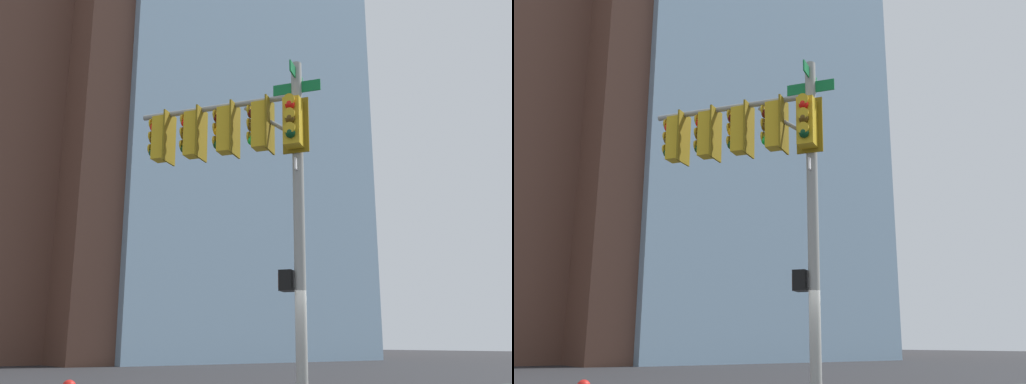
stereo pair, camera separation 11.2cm
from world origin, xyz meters
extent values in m
cylinder|color=gray|center=(-0.39, -0.23, 3.62)|extent=(0.22, 0.22, 7.23)
cylinder|color=gray|center=(-1.39, 1.27, 6.50)|extent=(2.11, 3.06, 0.12)
cylinder|color=gray|center=(-0.75, 0.31, 6.05)|extent=(0.65, 0.91, 0.75)
cube|color=#0F6B33|center=(-0.39, -0.23, 6.98)|extent=(0.79, 0.54, 0.24)
cube|color=#0F6B33|center=(-0.39, -0.23, 6.68)|extent=(0.59, 0.86, 0.24)
cube|color=white|center=(-0.39, -0.23, 4.98)|extent=(0.39, 0.28, 0.24)
cube|color=gold|center=(-0.82, 0.43, 5.94)|extent=(0.47, 0.47, 1.00)
cube|color=#775E0F|center=(-0.72, 0.27, 5.94)|extent=(0.47, 0.34, 1.16)
sphere|color=#470A07|center=(-0.94, 0.60, 6.24)|extent=(0.20, 0.20, 0.20)
cylinder|color=gold|center=(-0.97, 0.65, 6.33)|extent=(0.21, 0.16, 0.23)
sphere|color=#4C330A|center=(-0.94, 0.60, 5.94)|extent=(0.20, 0.20, 0.20)
cylinder|color=gold|center=(-0.97, 0.65, 6.03)|extent=(0.21, 0.16, 0.23)
sphere|color=green|center=(-0.94, 0.60, 5.64)|extent=(0.20, 0.20, 0.20)
cylinder|color=gold|center=(-0.97, 0.65, 5.73)|extent=(0.21, 0.16, 0.23)
cube|color=gold|center=(-1.26, 1.08, 5.94)|extent=(0.47, 0.47, 1.00)
cube|color=#775E0F|center=(-1.15, 0.92, 5.94)|extent=(0.47, 0.34, 1.16)
sphere|color=#470A07|center=(-1.37, 1.25, 6.24)|extent=(0.20, 0.20, 0.20)
cylinder|color=gold|center=(-1.41, 1.30, 6.33)|extent=(0.21, 0.16, 0.23)
sphere|color=#F29E0C|center=(-1.37, 1.25, 5.94)|extent=(0.20, 0.20, 0.20)
cylinder|color=gold|center=(-1.41, 1.30, 6.03)|extent=(0.21, 0.16, 0.23)
sphere|color=#0A3819|center=(-1.37, 1.25, 5.64)|extent=(0.20, 0.20, 0.20)
cylinder|color=gold|center=(-1.41, 1.30, 5.73)|extent=(0.21, 0.16, 0.23)
cube|color=gold|center=(-1.69, 1.73, 5.94)|extent=(0.47, 0.47, 1.00)
cube|color=#775E0F|center=(-1.59, 1.57, 5.94)|extent=(0.47, 0.34, 1.16)
sphere|color=red|center=(-1.81, 1.90, 6.24)|extent=(0.20, 0.20, 0.20)
cylinder|color=gold|center=(-1.84, 1.95, 6.33)|extent=(0.21, 0.16, 0.23)
sphere|color=#4C330A|center=(-1.81, 1.90, 5.94)|extent=(0.20, 0.20, 0.20)
cylinder|color=gold|center=(-1.84, 1.95, 6.03)|extent=(0.21, 0.16, 0.23)
sphere|color=#0A3819|center=(-1.81, 1.90, 5.64)|extent=(0.20, 0.20, 0.20)
cylinder|color=gold|center=(-1.84, 1.95, 5.73)|extent=(0.21, 0.16, 0.23)
cube|color=gold|center=(-2.13, 2.38, 5.94)|extent=(0.47, 0.47, 1.00)
cube|color=#775E0F|center=(-2.02, 2.22, 5.94)|extent=(0.47, 0.34, 1.16)
sphere|color=red|center=(-2.24, 2.55, 6.24)|extent=(0.20, 0.20, 0.20)
cylinder|color=gold|center=(-2.28, 2.61, 6.33)|extent=(0.21, 0.16, 0.23)
sphere|color=#4C330A|center=(-2.24, 2.55, 5.94)|extent=(0.20, 0.20, 0.20)
cylinder|color=gold|center=(-2.28, 2.61, 6.03)|extent=(0.21, 0.16, 0.23)
sphere|color=#0A3819|center=(-2.24, 2.55, 5.64)|extent=(0.20, 0.20, 0.20)
cylinder|color=gold|center=(-2.28, 2.61, 5.73)|extent=(0.21, 0.16, 0.23)
cube|color=gold|center=(-0.64, -0.40, 5.80)|extent=(0.47, 0.47, 1.00)
cube|color=#775E0F|center=(-0.49, -0.29, 5.80)|extent=(0.34, 0.47, 1.16)
sphere|color=red|center=(-0.81, -0.51, 6.10)|extent=(0.20, 0.20, 0.20)
cylinder|color=gold|center=(-0.87, -0.55, 6.19)|extent=(0.16, 0.21, 0.23)
sphere|color=#4C330A|center=(-0.81, -0.51, 5.80)|extent=(0.20, 0.20, 0.20)
cylinder|color=gold|center=(-0.87, -0.55, 5.89)|extent=(0.16, 0.21, 0.23)
sphere|color=#0A3819|center=(-0.81, -0.51, 5.50)|extent=(0.20, 0.20, 0.20)
cylinder|color=gold|center=(-0.87, -0.55, 5.59)|extent=(0.16, 0.21, 0.23)
cube|color=black|center=(-0.53, -0.01, 2.69)|extent=(0.44, 0.41, 0.40)
cube|color=#EA5914|center=(-0.61, 0.10, 2.69)|extent=(0.22, 0.16, 0.28)
cube|color=brown|center=(15.42, 40.28, 23.50)|extent=(19.91, 20.94, 47.01)
cube|color=#7A99B2|center=(21.71, 41.81, 35.69)|extent=(25.76, 25.83, 71.38)
cube|color=brown|center=(37.02, 52.77, 20.06)|extent=(20.36, 18.26, 40.13)
camera|label=1|loc=(-7.67, -8.69, 1.53)|focal=40.69mm
camera|label=2|loc=(-7.58, -8.75, 1.53)|focal=40.69mm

